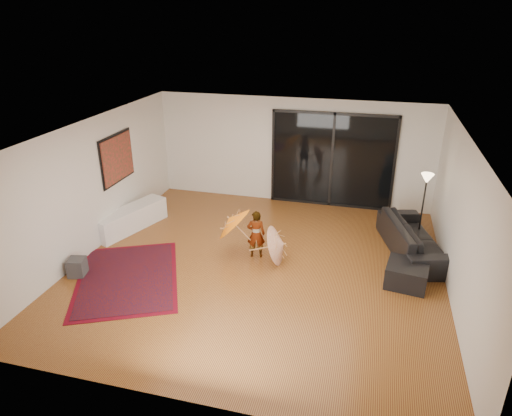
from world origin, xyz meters
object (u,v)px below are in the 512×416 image
(sofa, at_px, (414,238))
(child, at_px, (256,234))
(media_console, at_px, (131,219))
(ottoman, at_px, (407,274))

(sofa, bearing_deg, child, 91.17)
(media_console, distance_m, sofa, 6.22)
(media_console, height_order, child, child)
(ottoman, distance_m, child, 2.96)
(child, bearing_deg, media_console, -21.20)
(media_console, xyz_separation_m, ottoman, (6.03, -0.82, -0.05))
(media_console, relative_size, child, 1.85)
(sofa, xyz_separation_m, ottoman, (-0.17, -1.28, -0.13))
(sofa, xyz_separation_m, child, (-3.10, -0.97, 0.17))
(media_console, bearing_deg, sofa, 23.10)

